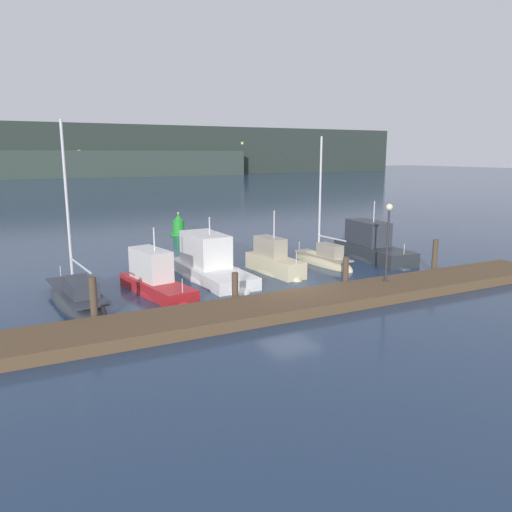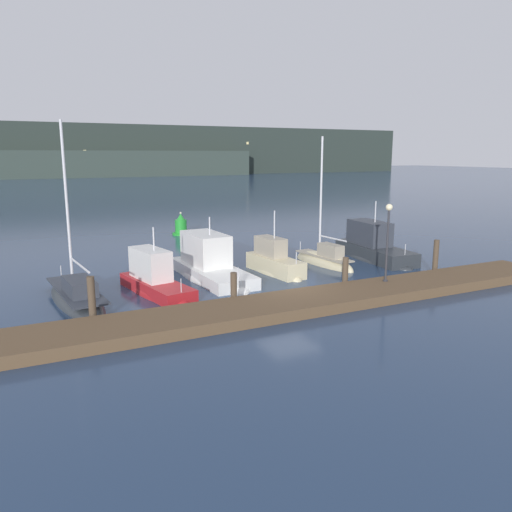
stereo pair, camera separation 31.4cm
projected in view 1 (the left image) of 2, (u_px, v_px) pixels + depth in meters
ground_plane at (290, 295)px, 23.06m from camera, size 400.00×400.00×0.00m
dock at (313, 301)px, 21.31m from camera, size 27.47×2.80×0.45m
mooring_pile_0 at (94, 302)px, 18.69m from camera, size 0.28×0.28×1.90m
mooring_pile_1 at (235, 289)px, 21.34m from camera, size 0.28×0.28×1.43m
mooring_pile_2 at (346, 273)px, 23.93m from camera, size 0.28×0.28×1.56m
mooring_pile_3 at (435, 258)px, 26.50m from camera, size 0.28×0.28×1.96m
sailboat_berth_1 at (77, 299)px, 21.82m from camera, size 2.41×6.97×8.37m
motorboat_berth_2 at (156, 286)px, 23.25m from camera, size 2.64×5.90×3.68m
motorboat_berth_3 at (210, 271)px, 26.17m from camera, size 2.70×7.52×3.87m
motorboat_berth_4 at (274, 266)px, 27.22m from camera, size 1.76×4.70×3.89m
sailboat_berth_5 at (323, 262)px, 29.37m from camera, size 1.60×5.16×8.08m
motorboat_berth_6 at (372, 251)px, 31.03m from camera, size 2.79×7.09×4.02m
channel_buoy at (179, 227)px, 39.98m from camera, size 1.39×1.39×1.83m
dock_lamppost at (388, 229)px, 23.29m from camera, size 0.32×0.32×3.68m
hillside_backdrop at (33, 152)px, 139.65m from camera, size 240.00×23.00×14.89m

